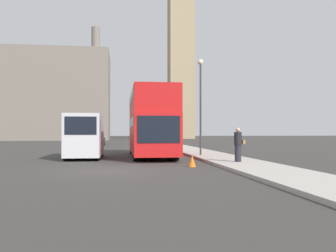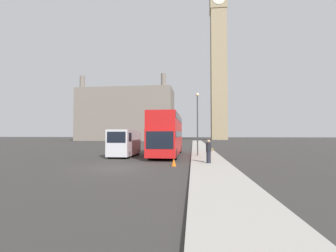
{
  "view_description": "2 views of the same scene",
  "coord_description": "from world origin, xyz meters",
  "px_view_note": "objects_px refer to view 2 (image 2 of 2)",
  "views": [
    {
      "loc": [
        0.49,
        -16.17,
        1.62
      ],
      "look_at": [
        3.79,
        10.02,
        2.06
      ],
      "focal_mm": 40.0,
      "sensor_mm": 36.0,
      "label": 1
    },
    {
      "loc": [
        5.17,
        -14.78,
        2.27
      ],
      "look_at": [
        1.46,
        18.36,
        3.47
      ],
      "focal_mm": 24.0,
      "sensor_mm": 36.0,
      "label": 2
    }
  ],
  "objects_px": {
    "parked_sedan": "(156,142)",
    "pedestrian": "(209,151)",
    "clock_tower": "(218,51)",
    "red_double_decker_bus": "(167,133)",
    "street_lamp": "(197,115)",
    "white_van": "(125,142)"
  },
  "relations": [
    {
      "from": "parked_sedan",
      "to": "pedestrian",
      "type": "bearing_deg",
      "value": -73.03
    },
    {
      "from": "clock_tower",
      "to": "pedestrian",
      "type": "height_order",
      "value": "clock_tower"
    },
    {
      "from": "red_double_decker_bus",
      "to": "street_lamp",
      "type": "relative_size",
      "value": 1.7
    },
    {
      "from": "pedestrian",
      "to": "parked_sedan",
      "type": "height_order",
      "value": "pedestrian"
    },
    {
      "from": "clock_tower",
      "to": "red_double_decker_bus",
      "type": "xyz_separation_m",
      "value": [
        -13.16,
        -68.92,
        -33.8
      ]
    },
    {
      "from": "parked_sedan",
      "to": "clock_tower",
      "type": "bearing_deg",
      "value": 69.01
    },
    {
      "from": "street_lamp",
      "to": "parked_sedan",
      "type": "relative_size",
      "value": 1.37
    },
    {
      "from": "clock_tower",
      "to": "parked_sedan",
      "type": "xyz_separation_m",
      "value": [
        -18.04,
        -47.01,
        -35.53
      ]
    },
    {
      "from": "street_lamp",
      "to": "clock_tower",
      "type": "bearing_deg",
      "value": 81.86
    },
    {
      "from": "pedestrian",
      "to": "parked_sedan",
      "type": "relative_size",
      "value": 0.38
    },
    {
      "from": "red_double_decker_bus",
      "to": "parked_sedan",
      "type": "xyz_separation_m",
      "value": [
        -4.88,
        21.91,
        -1.73
      ]
    },
    {
      "from": "red_double_decker_bus",
      "to": "white_van",
      "type": "height_order",
      "value": "red_double_decker_bus"
    },
    {
      "from": "red_double_decker_bus",
      "to": "white_van",
      "type": "distance_m",
      "value": 4.48
    },
    {
      "from": "white_van",
      "to": "street_lamp",
      "type": "relative_size",
      "value": 0.84
    },
    {
      "from": "clock_tower",
      "to": "pedestrian",
      "type": "bearing_deg",
      "value": -97.02
    },
    {
      "from": "pedestrian",
      "to": "street_lamp",
      "type": "bearing_deg",
      "value": 97.03
    },
    {
      "from": "clock_tower",
      "to": "pedestrian",
      "type": "distance_m",
      "value": 83.91
    },
    {
      "from": "red_double_decker_bus",
      "to": "street_lamp",
      "type": "xyz_separation_m",
      "value": [
        3.15,
        -1.05,
        1.78
      ]
    },
    {
      "from": "red_double_decker_bus",
      "to": "pedestrian",
      "type": "xyz_separation_m",
      "value": [
        3.85,
        -6.68,
        -1.4
      ]
    },
    {
      "from": "white_van",
      "to": "street_lamp",
      "type": "height_order",
      "value": "street_lamp"
    },
    {
      "from": "pedestrian",
      "to": "parked_sedan",
      "type": "xyz_separation_m",
      "value": [
        -8.73,
        28.59,
        -0.33
      ]
    },
    {
      "from": "street_lamp",
      "to": "parked_sedan",
      "type": "height_order",
      "value": "street_lamp"
    }
  ]
}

